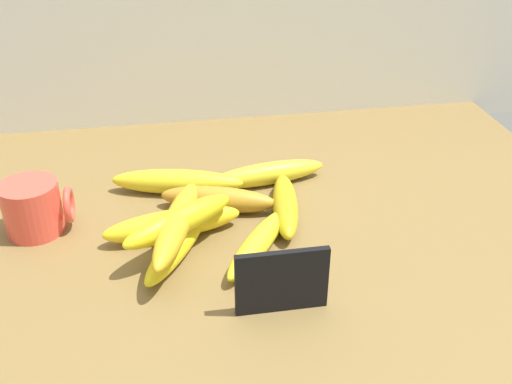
{
  "coord_description": "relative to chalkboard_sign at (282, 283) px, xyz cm",
  "views": [
    {
      "loc": [
        -10.3,
        -72.14,
        51.8
      ],
      "look_at": [
        2.11,
        0.53,
        8.0
      ],
      "focal_mm": 42.45,
      "sensor_mm": 36.0,
      "label": 1
    }
  ],
  "objects": [
    {
      "name": "banana_2",
      "position": [
        -10.52,
        29.23,
        -1.88
      ],
      "size": [
        21.04,
        8.4,
        3.95
      ],
      "primitive_type": "ellipsoid",
      "rotation": [
        0.0,
        0.0,
        6.06
      ],
      "color": "yellow",
      "rests_on": "counter_top"
    },
    {
      "name": "coffee_mug",
      "position": [
        -30.76,
        22.1,
        -0.07
      ],
      "size": [
        9.55,
        8.05,
        7.58
      ],
      "color": "#DF493B",
      "rests_on": "counter_top"
    },
    {
      "name": "banana_1",
      "position": [
        -4.82,
        23.03,
        -1.93
      ],
      "size": [
        17.76,
        8.98,
        3.85
      ],
      "primitive_type": "ellipsoid",
      "rotation": [
        0.0,
        0.0,
        5.97
      ],
      "color": "#B08023",
      "rests_on": "counter_top"
    },
    {
      "name": "banana_3",
      "position": [
        -0.84,
        11.36,
        -2.25
      ],
      "size": [
        12.36,
        15.91,
        3.21
      ],
      "primitive_type": "ellipsoid",
      "rotation": [
        0.0,
        0.0,
        4.11
      ],
      "color": "yellow",
      "rests_on": "counter_top"
    },
    {
      "name": "counter_top",
      "position": [
        -1.89,
        18.55,
        -5.36
      ],
      "size": [
        110.0,
        76.0,
        3.0
      ],
      "primitive_type": "cube",
      "color": "brown",
      "rests_on": "ground"
    },
    {
      "name": "banana_5",
      "position": [
        -11.84,
        17.37,
        -1.83
      ],
      "size": [
        19.76,
        6.84,
        4.06
      ],
      "primitive_type": "ellipsoid",
      "rotation": [
        0.0,
        0.0,
        0.15
      ],
      "color": "yellow",
      "rests_on": "counter_top"
    },
    {
      "name": "banana_0",
      "position": [
        4.72,
        19.82,
        -2.03
      ],
      "size": [
        6.28,
        17.28,
        3.66
      ],
      "primitive_type": "ellipsoid",
      "rotation": [
        0.0,
        0.0,
        4.55
      ],
      "color": "#B5A118",
      "rests_on": "counter_top"
    },
    {
      "name": "banana_8",
      "position": [
        -11.03,
        13.27,
        1.29
      ],
      "size": [
        16.3,
        12.42,
        3.61
      ],
      "primitive_type": "ellipsoid",
      "rotation": [
        0.0,
        0.0,
        3.72
      ],
      "color": "yellow",
      "rests_on": "banana_6"
    },
    {
      "name": "banana_7",
      "position": [
        -11.34,
        12.66,
        1.28
      ],
      "size": [
        9.28,
        20.4,
        3.58
      ],
      "primitive_type": "ellipsoid",
      "rotation": [
        0.0,
        0.0,
        4.42
      ],
      "color": "gold",
      "rests_on": "banana_6"
    },
    {
      "name": "banana_6",
      "position": [
        -11.46,
        12.66,
        -2.18
      ],
      "size": [
        11.37,
        17.16,
        3.35
      ],
      "primitive_type": "ellipsoid",
      "rotation": [
        0.0,
        0.0,
        4.22
      ],
      "color": "yellow",
      "rests_on": "counter_top"
    },
    {
      "name": "chalkboard_sign",
      "position": [
        0.0,
        0.0,
        0.0
      ],
      "size": [
        11.0,
        1.8,
        8.4
      ],
      "color": "black",
      "rests_on": "counter_top"
    },
    {
      "name": "banana_4",
      "position": [
        3.93,
        29.69,
        -2.04
      ],
      "size": [
        19.48,
        6.54,
        3.63
      ],
      "primitive_type": "ellipsoid",
      "rotation": [
        0.0,
        0.0,
        3.3
      ],
      "color": "yellow",
      "rests_on": "counter_top"
    }
  ]
}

